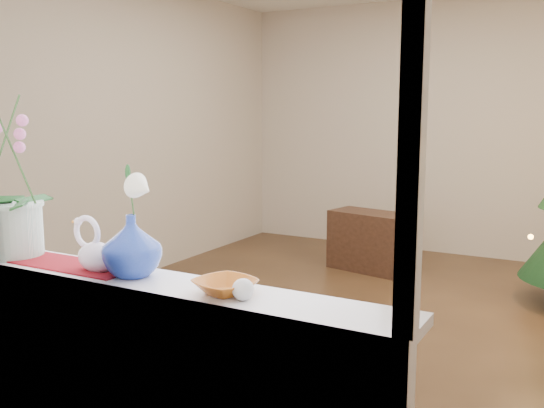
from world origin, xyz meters
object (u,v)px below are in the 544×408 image
(paperweight, at_px, (243,290))
(side_table, at_px, (370,241))
(blue_vase, at_px, (132,241))
(amber_dish, at_px, (225,287))
(swan, at_px, (97,246))
(orchid_pot, at_px, (9,167))

(paperweight, bearing_deg, side_table, 103.85)
(side_table, bearing_deg, blue_vase, -71.57)
(blue_vase, bearing_deg, amber_dish, -1.98)
(amber_dish, relative_size, side_table, 0.23)
(side_table, bearing_deg, paperweight, -64.19)
(swan, height_order, side_table, swan)
(orchid_pot, xyz_separation_m, paperweight, (1.17, -0.05, -0.34))
(swan, relative_size, amber_dish, 1.39)
(orchid_pot, xyz_separation_m, amber_dish, (1.08, -0.01, -0.36))
(amber_dish, bearing_deg, side_table, 102.64)
(paperweight, relative_size, side_table, 0.10)
(swan, height_order, blue_vase, blue_vase)
(paperweight, distance_m, amber_dish, 0.10)
(swan, xyz_separation_m, side_table, (-0.27, 3.81, -0.74))
(orchid_pot, height_order, amber_dish, orchid_pot)
(swan, xyz_separation_m, blue_vase, (0.16, 0.02, 0.03))
(swan, bearing_deg, blue_vase, -6.33)
(orchid_pot, distance_m, paperweight, 1.22)
(orchid_pot, bearing_deg, paperweight, -2.25)
(paperweight, bearing_deg, blue_vase, 174.50)
(orchid_pot, relative_size, swan, 3.18)
(paperweight, bearing_deg, orchid_pot, 177.75)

